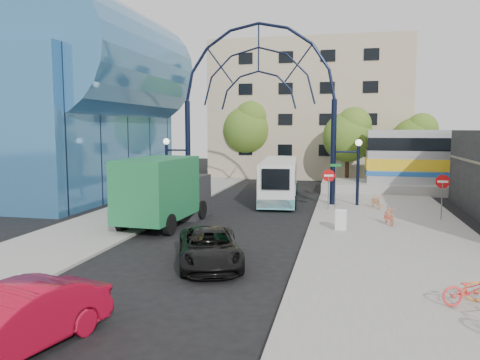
% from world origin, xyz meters
% --- Properties ---
extents(ground, '(120.00, 120.00, 0.00)m').
position_xyz_m(ground, '(0.00, 0.00, 0.00)').
color(ground, black).
rests_on(ground, ground).
extents(sidewalk_east, '(8.00, 56.00, 0.12)m').
position_xyz_m(sidewalk_east, '(8.00, 4.00, 0.06)').
color(sidewalk_east, gray).
rests_on(sidewalk_east, ground).
extents(plaza_west, '(5.00, 50.00, 0.12)m').
position_xyz_m(plaza_west, '(-6.50, 6.00, 0.06)').
color(plaza_west, gray).
rests_on(plaza_west, ground).
extents(gateway_arch, '(13.64, 0.44, 12.10)m').
position_xyz_m(gateway_arch, '(0.00, 14.00, 8.56)').
color(gateway_arch, black).
rests_on(gateway_arch, ground).
extents(stop_sign, '(0.80, 0.07, 2.50)m').
position_xyz_m(stop_sign, '(4.80, 12.00, 1.99)').
color(stop_sign, slate).
rests_on(stop_sign, sidewalk_east).
extents(do_not_enter_sign, '(0.76, 0.07, 2.48)m').
position_xyz_m(do_not_enter_sign, '(11.00, 10.00, 1.98)').
color(do_not_enter_sign, slate).
rests_on(do_not_enter_sign, sidewalk_east).
extents(street_name_sign, '(0.70, 0.70, 2.80)m').
position_xyz_m(street_name_sign, '(5.20, 12.60, 2.13)').
color(street_name_sign, slate).
rests_on(street_name_sign, sidewalk_east).
extents(sandwich_board, '(0.55, 0.61, 0.99)m').
position_xyz_m(sandwich_board, '(5.60, 5.98, 0.74)').
color(sandwich_board, white).
rests_on(sandwich_board, sidewalk_east).
extents(transit_hall, '(16.50, 18.00, 14.50)m').
position_xyz_m(transit_hall, '(-15.30, 15.00, 6.70)').
color(transit_hall, teal).
rests_on(transit_hall, ground).
extents(apartment_block, '(20.00, 12.10, 14.00)m').
position_xyz_m(apartment_block, '(2.00, 34.97, 7.00)').
color(apartment_block, tan).
rests_on(apartment_block, ground).
extents(tree_north_a, '(4.48, 4.48, 7.00)m').
position_xyz_m(tree_north_a, '(6.12, 25.93, 4.61)').
color(tree_north_a, '#382314').
rests_on(tree_north_a, ground).
extents(tree_north_b, '(5.12, 5.12, 8.00)m').
position_xyz_m(tree_north_b, '(-3.88, 29.93, 5.27)').
color(tree_north_b, '#382314').
rests_on(tree_north_b, ground).
extents(tree_north_c, '(4.16, 4.16, 6.50)m').
position_xyz_m(tree_north_c, '(12.12, 27.93, 4.28)').
color(tree_north_c, '#382314').
rests_on(tree_north_c, ground).
extents(city_bus, '(3.23, 10.64, 2.88)m').
position_xyz_m(city_bus, '(1.23, 15.84, 1.51)').
color(city_bus, silver).
rests_on(city_bus, ground).
extents(green_truck, '(3.14, 7.32, 3.62)m').
position_xyz_m(green_truck, '(-3.52, 5.89, 1.81)').
color(green_truck, black).
rests_on(green_truck, ground).
extents(black_suv, '(3.73, 5.31, 1.34)m').
position_xyz_m(black_suv, '(0.82, -0.70, 0.67)').
color(black_suv, black).
rests_on(black_suv, ground).
extents(red_sedan, '(2.79, 4.90, 1.53)m').
position_xyz_m(red_sedan, '(-1.55, -8.37, 0.76)').
color(red_sedan, '#A60A23').
rests_on(red_sedan, ground).
extents(bike_near_a, '(0.97, 1.66, 0.82)m').
position_xyz_m(bike_near_a, '(7.75, 13.19, 0.53)').
color(bike_near_a, orange).
rests_on(bike_near_a, sidewalk_east).
extents(bike_near_b, '(0.76, 1.61, 0.93)m').
position_xyz_m(bike_near_b, '(8.06, 8.00, 0.59)').
color(bike_near_b, '#F35530').
rests_on(bike_near_b, sidewalk_east).
extents(bike_far_c, '(1.87, 1.11, 0.93)m').
position_xyz_m(bike_far_c, '(9.30, -3.31, 0.58)').
color(bike_far_c, red).
rests_on(bike_far_c, sidewalk_east).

